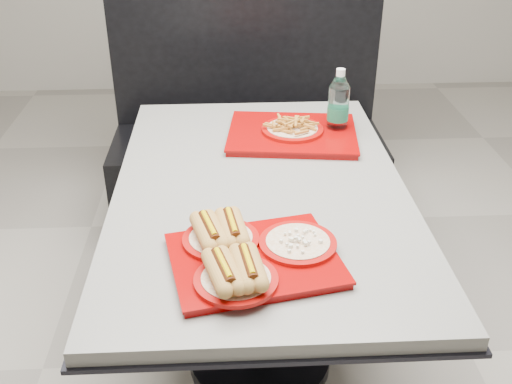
{
  "coord_description": "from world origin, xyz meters",
  "views": [
    {
      "loc": [
        -0.1,
        -1.63,
        1.65
      ],
      "look_at": [
        -0.02,
        -0.18,
        0.83
      ],
      "focal_mm": 42.0,
      "sensor_mm": 36.0,
      "label": 1
    }
  ],
  "objects": [
    {
      "name": "tray_near",
      "position": [
        -0.06,
        -0.41,
        0.78
      ],
      "size": [
        0.47,
        0.4,
        0.09
      ],
      "rotation": [
        0.0,
        0.0,
        0.2
      ],
      "color": "#870403",
      "rests_on": "diner_table"
    },
    {
      "name": "ground",
      "position": [
        0.0,
        0.0,
        0.0
      ],
      "size": [
        6.0,
        6.0,
        0.0
      ],
      "primitive_type": "plane",
      "color": "#A29C91",
      "rests_on": "ground"
    },
    {
      "name": "tray_far",
      "position": [
        0.14,
        0.35,
        0.78
      ],
      "size": [
        0.5,
        0.41,
        0.09
      ],
      "rotation": [
        0.0,
        0.0,
        -0.12
      ],
      "color": "#870403",
      "rests_on": "diner_table"
    },
    {
      "name": "booth_bench",
      "position": [
        0.0,
        1.09,
        0.4
      ],
      "size": [
        1.3,
        0.57,
        1.35
      ],
      "color": "black",
      "rests_on": "ground"
    },
    {
      "name": "diner_table",
      "position": [
        0.0,
        0.0,
        0.58
      ],
      "size": [
        0.92,
        1.42,
        0.75
      ],
      "color": "black",
      "rests_on": "ground"
    },
    {
      "name": "water_bottle",
      "position": [
        0.3,
        0.37,
        0.86
      ],
      "size": [
        0.08,
        0.08,
        0.25
      ],
      "rotation": [
        0.0,
        0.0,
        0.4
      ],
      "color": "silver",
      "rests_on": "diner_table"
    }
  ]
}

